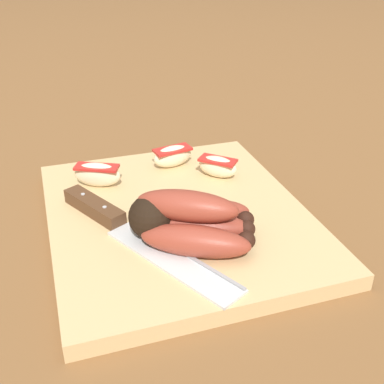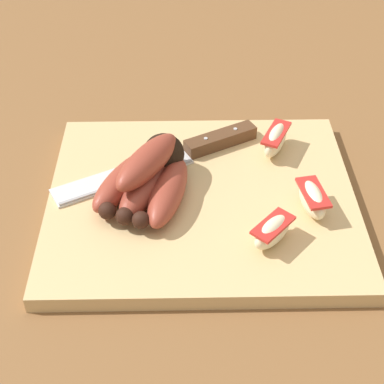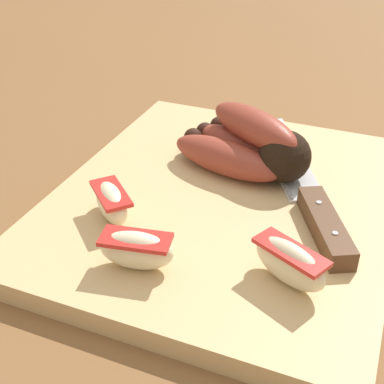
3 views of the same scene
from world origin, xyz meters
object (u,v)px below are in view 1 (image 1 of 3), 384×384
at_px(apple_wedge_far, 97,174).
at_px(apple_wedge_middle, 173,156).
at_px(chefs_knife, 119,223).
at_px(apple_wedge_near, 218,166).
at_px(banana_bunch, 189,221).

bearing_deg(apple_wedge_far, apple_wedge_middle, 103.72).
height_order(chefs_knife, apple_wedge_near, apple_wedge_near).
relative_size(apple_wedge_near, apple_wedge_middle, 0.91).
bearing_deg(chefs_knife, banana_bunch, 56.61).
xyz_separation_m(chefs_knife, apple_wedge_far, (-0.11, -0.01, 0.01)).
bearing_deg(banana_bunch, apple_wedge_near, 147.85).
distance_m(apple_wedge_middle, apple_wedge_far, 0.12).
xyz_separation_m(chefs_knife, apple_wedge_middle, (-0.14, 0.11, 0.01)).
distance_m(apple_wedge_near, apple_wedge_far, 0.17).
xyz_separation_m(banana_bunch, chefs_knife, (-0.05, -0.07, -0.02)).
distance_m(chefs_knife, apple_wedge_middle, 0.18).
height_order(chefs_knife, apple_wedge_middle, apple_wedge_middle).
bearing_deg(banana_bunch, apple_wedge_middle, 169.61).
height_order(banana_bunch, apple_wedge_middle, banana_bunch).
relative_size(apple_wedge_near, apple_wedge_far, 0.85).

